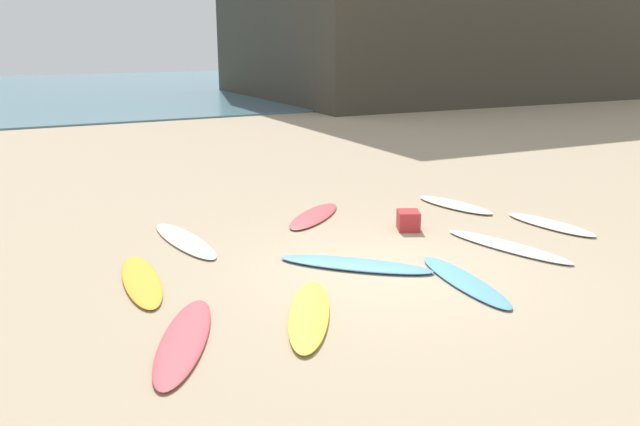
# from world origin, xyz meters

# --- Properties ---
(ground_plane) EXTENTS (120.00, 120.00, 0.00)m
(ground_plane) POSITION_xyz_m (0.00, 0.00, 0.00)
(ground_plane) COLOR tan
(ocean_water) EXTENTS (120.00, 40.00, 0.08)m
(ocean_water) POSITION_xyz_m (0.00, 39.94, 0.04)
(ocean_water) COLOR slate
(ocean_water) RESTS_ON ground_plane
(surfboard_0) EXTENTS (0.81, 2.26, 0.07)m
(surfboard_0) POSITION_xyz_m (0.71, -0.91, 0.03)
(surfboard_0) COLOR #5296E2
(surfboard_0) RESTS_ON ground_plane
(surfboard_1) EXTENTS (1.95, 1.84, 0.07)m
(surfboard_1) POSITION_xyz_m (0.44, 3.24, 0.03)
(surfboard_1) COLOR #D35257
(surfboard_1) RESTS_ON ground_plane
(surfboard_2) EXTENTS (0.72, 1.96, 0.08)m
(surfboard_2) POSITION_xyz_m (4.07, 0.61, 0.04)
(surfboard_2) COLOR white
(surfboard_2) RESTS_ON ground_plane
(surfboard_3) EXTENTS (0.75, 2.30, 0.07)m
(surfboard_3) POSITION_xyz_m (-3.39, 1.28, 0.04)
(surfboard_3) COLOR gold
(surfboard_3) RESTS_ON ground_plane
(surfboard_4) EXTENTS (1.57, 2.20, 0.09)m
(surfboard_4) POSITION_xyz_m (-1.79, -0.91, 0.04)
(surfboard_4) COLOR yellow
(surfboard_4) RESTS_ON ground_plane
(surfboard_5) EXTENTS (0.73, 2.47, 0.07)m
(surfboard_5) POSITION_xyz_m (-2.28, 2.88, 0.03)
(surfboard_5) COLOR silver
(surfboard_5) RESTS_ON ground_plane
(surfboard_6) EXTENTS (0.99, 2.46, 0.07)m
(surfboard_6) POSITION_xyz_m (2.41, -0.00, 0.04)
(surfboard_6) COLOR white
(surfboard_6) RESTS_ON ground_plane
(surfboard_7) EXTENTS (0.89, 1.99, 0.09)m
(surfboard_7) POSITION_xyz_m (3.44, 2.60, 0.04)
(surfboard_7) COLOR #E9EACA
(surfboard_7) RESTS_ON ground_plane
(surfboard_8) EXTENTS (2.12, 2.10, 0.08)m
(surfboard_8) POSITION_xyz_m (-0.32, 0.41, 0.04)
(surfboard_8) COLOR #5694E0
(surfboard_8) RESTS_ON ground_plane
(surfboard_9) EXTENTS (1.52, 2.33, 0.07)m
(surfboard_9) POSITION_xyz_m (-3.40, -0.86, 0.04)
(surfboard_9) COLOR #D6474E
(surfboard_9) RESTS_ON ground_plane
(beach_cooler) EXTENTS (0.55, 0.57, 0.35)m
(beach_cooler) POSITION_xyz_m (1.58, 1.68, 0.18)
(beach_cooler) COLOR #B2282D
(beach_cooler) RESTS_ON ground_plane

